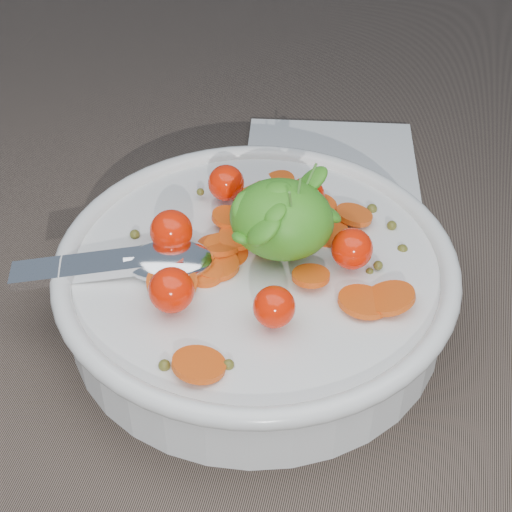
# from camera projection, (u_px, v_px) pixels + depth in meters

# --- Properties ---
(ground) EXTENTS (6.00, 6.00, 0.00)m
(ground) POSITION_uv_depth(u_px,v_px,m) (227.00, 340.00, 0.52)
(ground) COLOR brown
(ground) RESTS_ON ground
(bowl) EXTENTS (0.28, 0.26, 0.11)m
(bowl) POSITION_uv_depth(u_px,v_px,m) (256.00, 281.00, 0.52)
(bowl) COLOR white
(bowl) RESTS_ON ground
(napkin) EXTENTS (0.16, 0.15, 0.01)m
(napkin) POSITION_uv_depth(u_px,v_px,m) (330.00, 163.00, 0.67)
(napkin) COLOR white
(napkin) RESTS_ON ground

